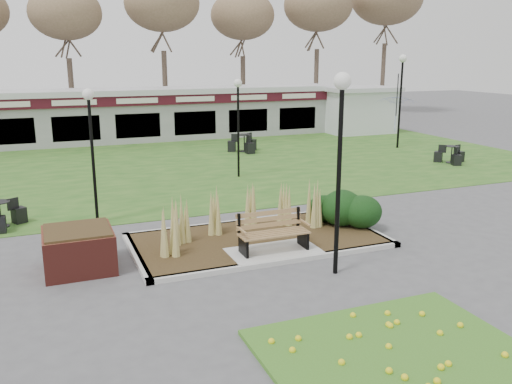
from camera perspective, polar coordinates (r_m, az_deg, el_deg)
name	(u,v)px	position (r m, az deg, el deg)	size (l,w,h in m)	color
ground	(276,258)	(13.01, 2.16, -6.92)	(100.00, 100.00, 0.00)	#515154
lawn	(165,165)	(24.07, -9.52, 2.77)	(34.00, 16.00, 0.02)	#25571B
flower_bed	(392,349)	(9.37, 14.09, -15.75)	(4.20, 3.00, 0.16)	#3E6E1F
planting_bed	(300,221)	(14.56, 4.60, -3.11)	(6.75, 3.40, 1.27)	#372616
park_bench	(272,231)	(13.03, 1.73, -4.14)	(1.70, 0.66, 0.93)	olive
brick_planter	(79,249)	(12.81, -18.16, -5.74)	(1.50, 1.50, 0.95)	maroon
food_pavilion	(133,114)	(31.60, -12.80, 7.99)	(24.60, 3.40, 2.90)	gray
service_hut	(358,109)	(34.60, 10.66, 8.56)	(4.40, 3.40, 2.83)	silver
lamp_post_near_left	(341,130)	(11.43, 8.89, 6.45)	(0.36, 0.36, 4.36)	black
lamp_post_mid_left	(91,126)	(15.74, -17.02, 6.63)	(0.32, 0.32, 3.82)	black
lamp_post_mid_right	(238,106)	(21.11, -1.90, 9.01)	(0.32, 0.32, 3.83)	black
lamp_post_far_right	(402,80)	(28.98, 15.07, 11.27)	(0.39, 0.39, 4.75)	black
bistro_set_a	(1,219)	(16.72, -25.28, -2.54)	(1.38, 1.21, 0.73)	black
bistro_set_c	(244,146)	(27.13, -1.24, 4.88)	(1.62, 1.47, 0.86)	black
bistro_set_d	(451,157)	(25.75, 19.86, 3.46)	(1.37, 1.41, 0.76)	black
patio_umbrella	(396,114)	(30.02, 14.53, 7.99)	(2.49, 2.53, 2.66)	black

